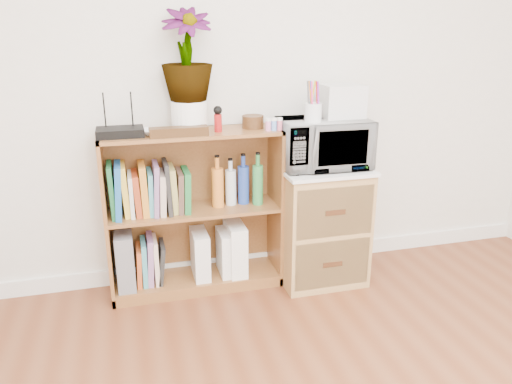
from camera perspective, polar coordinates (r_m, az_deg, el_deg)
name	(u,v)px	position (r m, az deg, el deg)	size (l,w,h in m)	color
skirting_board	(247,261)	(3.27, -0.98, -7.87)	(4.00, 0.02, 0.10)	white
bookshelf	(194,212)	(2.91, -7.05, -2.33)	(1.00, 0.30, 0.95)	brown
wicker_unit	(319,224)	(3.08, 7.23, -3.68)	(0.50, 0.45, 0.70)	#9E7542
microwave	(323,143)	(2.91, 7.71, 5.55)	(0.50, 0.34, 0.28)	silver
pen_cup	(313,113)	(2.78, 6.54, 9.00)	(0.09, 0.09, 0.10)	silver
small_appliance	(341,101)	(2.96, 9.72, 10.24)	(0.24, 0.20, 0.19)	silver
router	(120,132)	(2.73, -15.27, 6.62)	(0.24, 0.17, 0.04)	black
white_bowl	(153,132)	(2.73, -11.65, 6.74)	(0.13, 0.13, 0.03)	white
plant_pot	(189,116)	(2.78, -7.63, 8.61)	(0.20, 0.20, 0.17)	white
potted_plant	(187,55)	(2.75, -7.93, 15.28)	(0.27, 0.27, 0.48)	#2D7232
trinket_box	(179,132)	(2.67, -8.82, 6.83)	(0.31, 0.08, 0.05)	#36200E
kokeshi_doll	(218,123)	(2.75, -4.36, 7.86)	(0.04, 0.04, 0.10)	maroon
wooden_bowl	(253,122)	(2.85, -0.36, 8.03)	(0.12, 0.12, 0.07)	#3A220F
paint_jars	(274,126)	(2.78, 2.06, 7.56)	(0.10, 0.04, 0.05)	pink
file_box	(125,258)	(2.99, -14.74, -7.29)	(0.10, 0.26, 0.33)	slate
magazine_holder_left	(200,254)	(3.01, -6.41, -7.04)	(0.09, 0.23, 0.28)	white
magazine_holder_mid	(226,252)	(3.04, -3.47, -6.86)	(0.09, 0.22, 0.27)	white
magazine_holder_right	(235,247)	(3.04, -2.38, -6.35)	(0.10, 0.25, 0.31)	white
cookbooks	(149,190)	(2.84, -12.17, 0.21)	(0.44, 0.20, 0.30)	#1C6B38
liquor_bottles	(237,181)	(2.90, -2.22, 1.26)	(0.30, 0.07, 0.30)	orange
lower_books	(150,261)	(3.00, -12.04, -7.72)	(0.17, 0.19, 0.28)	#C55222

